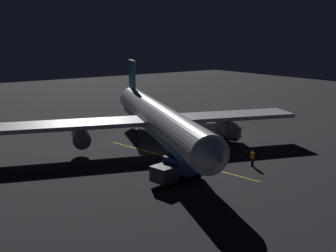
{
  "coord_description": "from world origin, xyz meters",
  "views": [
    {
      "loc": [
        28.2,
        41.52,
        14.01
      ],
      "look_at": [
        0.0,
        2.0,
        3.5
      ],
      "focal_mm": 44.84,
      "sensor_mm": 36.0,
      "label": 1
    }
  ],
  "objects_px": {
    "airliner": "(157,119)",
    "baggage_truck": "(179,168)",
    "traffic_cone_near_left": "(216,162)",
    "catering_truck": "(215,131)",
    "traffic_cone_near_right": "(246,151)",
    "ground_crew_worker": "(253,158)"
  },
  "relations": [
    {
      "from": "airliner",
      "to": "traffic_cone_near_left",
      "type": "xyz_separation_m",
      "value": [
        -1.92,
        8.77,
        -3.67
      ]
    },
    {
      "from": "traffic_cone_near_left",
      "to": "traffic_cone_near_right",
      "type": "bearing_deg",
      "value": -169.63
    },
    {
      "from": "baggage_truck",
      "to": "airliner",
      "type": "bearing_deg",
      "value": -113.79
    },
    {
      "from": "catering_truck",
      "to": "baggage_truck",
      "type": "bearing_deg",
      "value": 35.99
    },
    {
      "from": "airliner",
      "to": "ground_crew_worker",
      "type": "distance_m",
      "value": 12.95
    },
    {
      "from": "traffic_cone_near_right",
      "to": "airliner",
      "type": "bearing_deg",
      "value": -44.76
    },
    {
      "from": "ground_crew_worker",
      "to": "traffic_cone_near_left",
      "type": "relative_size",
      "value": 3.16
    },
    {
      "from": "airliner",
      "to": "baggage_truck",
      "type": "distance_m",
      "value": 12.02
    },
    {
      "from": "airliner",
      "to": "traffic_cone_near_left",
      "type": "distance_m",
      "value": 9.7
    },
    {
      "from": "baggage_truck",
      "to": "traffic_cone_near_left",
      "type": "relative_size",
      "value": 10.43
    },
    {
      "from": "airliner",
      "to": "catering_truck",
      "type": "relative_size",
      "value": 6.22
    },
    {
      "from": "baggage_truck",
      "to": "traffic_cone_near_right",
      "type": "bearing_deg",
      "value": -166.38
    },
    {
      "from": "catering_truck",
      "to": "traffic_cone_near_left",
      "type": "distance_m",
      "value": 10.75
    },
    {
      "from": "baggage_truck",
      "to": "catering_truck",
      "type": "distance_m",
      "value": 16.98
    },
    {
      "from": "traffic_cone_near_right",
      "to": "catering_truck",
      "type": "bearing_deg",
      "value": -100.11
    },
    {
      "from": "airliner",
      "to": "baggage_truck",
      "type": "relative_size",
      "value": 6.81
    },
    {
      "from": "airliner",
      "to": "baggage_truck",
      "type": "height_order",
      "value": "airliner"
    },
    {
      "from": "traffic_cone_near_right",
      "to": "traffic_cone_near_left",
      "type": "bearing_deg",
      "value": 10.37
    },
    {
      "from": "baggage_truck",
      "to": "ground_crew_worker",
      "type": "height_order",
      "value": "baggage_truck"
    },
    {
      "from": "ground_crew_worker",
      "to": "catering_truck",
      "type": "bearing_deg",
      "value": -111.79
    },
    {
      "from": "baggage_truck",
      "to": "traffic_cone_near_right",
      "type": "relative_size",
      "value": 10.43
    },
    {
      "from": "catering_truck",
      "to": "traffic_cone_near_right",
      "type": "height_order",
      "value": "catering_truck"
    }
  ]
}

